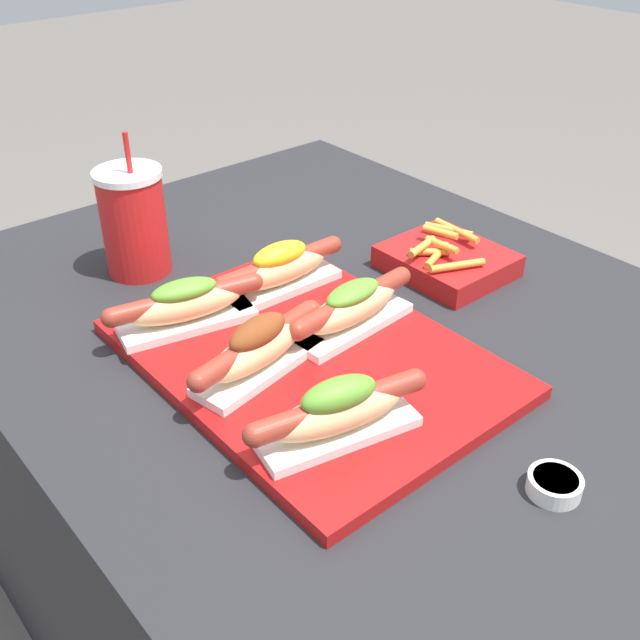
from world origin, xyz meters
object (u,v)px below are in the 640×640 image
hot_dog_2 (339,411)px  hot_dog_3 (280,268)px  drink_cup (134,222)px  serving_tray (308,358)px  hot_dog_0 (186,304)px  hot_dog_4 (352,307)px  hot_dog_1 (258,348)px  sauce_bowl (555,484)px  fries_basket (447,260)px

hot_dog_2 → hot_dog_3: hot_dog_2 is taller
hot_dog_2 → drink_cup: size_ratio=0.97×
hot_dog_3 → hot_dog_2: bearing=-26.5°
serving_tray → drink_cup: (-0.36, -0.04, 0.07)m
hot_dog_0 → hot_dog_4: 0.22m
hot_dog_4 → hot_dog_1: bearing=-90.8°
hot_dog_0 → hot_dog_2: bearing=1.6°
hot_dog_0 → hot_dog_2: hot_dog_2 is taller
hot_dog_0 → sauce_bowl: (0.49, 0.13, -0.04)m
serving_tray → hot_dog_0: size_ratio=2.25×
hot_dog_1 → hot_dog_2: (0.15, -0.00, 0.00)m
drink_cup → sauce_bowl: bearing=7.6°
hot_dog_0 → hot_dog_4: hot_dog_0 is taller
hot_dog_1 → hot_dog_3: 0.20m
hot_dog_3 → fries_basket: hot_dog_3 is taller
fries_basket → hot_dog_1: bearing=-83.6°
hot_dog_2 → drink_cup: drink_cup is taller
hot_dog_0 → fries_basket: 0.42m
hot_dog_4 → drink_cup: 0.38m
hot_dog_4 → hot_dog_2: bearing=-46.1°
serving_tray → sauce_bowl: 0.34m
fries_basket → hot_dog_0: bearing=-104.0°
hot_dog_2 → sauce_bowl: size_ratio=3.86×
sauce_bowl → drink_cup: size_ratio=0.25×
hot_dog_0 → hot_dog_3: (0.00, 0.15, 0.00)m
hot_dog_0 → sauce_bowl: bearing=15.4°
sauce_bowl → drink_cup: (-0.70, -0.09, 0.07)m
hot_dog_1 → hot_dog_2: hot_dog_2 is taller
sauce_bowl → drink_cup: drink_cup is taller
hot_dog_4 → fries_basket: bearing=100.9°
serving_tray → hot_dog_0: hot_dog_0 is taller
serving_tray → hot_dog_1: (-0.01, -0.07, 0.04)m
hot_dog_3 → sauce_bowl: 0.49m
hot_dog_2 → hot_dog_4: 0.22m
serving_tray → hot_dog_4: 0.09m
hot_dog_0 → fries_basket: bearing=76.0°
serving_tray → hot_dog_2: (0.14, -0.08, 0.04)m
hot_dog_3 → drink_cup: bearing=-152.0°
fries_basket → hot_dog_3: bearing=-111.2°
hot_dog_3 → sauce_bowl: hot_dog_3 is taller
hot_dog_4 → fries_basket: hot_dog_4 is taller
hot_dog_1 → hot_dog_4: size_ratio=0.99×
hot_dog_2 → hot_dog_4: bearing=133.9°
hot_dog_1 → sauce_bowl: (0.34, 0.12, -0.04)m
hot_dog_3 → drink_cup: size_ratio=0.99×
sauce_bowl → hot_dog_1: bearing=-160.6°
fries_basket → hot_dog_4: bearing=-79.1°
sauce_bowl → hot_dog_3: bearing=177.7°
drink_cup → hot_dog_4: bearing=19.0°
hot_dog_1 → hot_dog_4: (0.00, 0.15, -0.00)m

